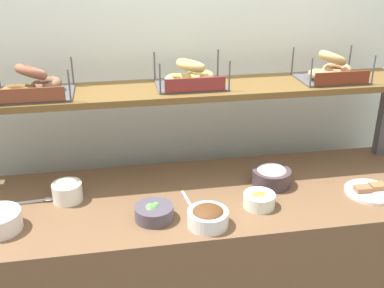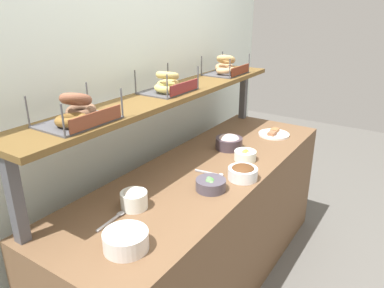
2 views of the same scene
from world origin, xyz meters
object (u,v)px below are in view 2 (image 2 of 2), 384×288
(bagel_basket_cinnamon_raisin, at_px, (77,113))
(serving_spoon_near_plate, at_px, (214,174))
(bowl_fruit_salad, at_px, (245,155))
(bowl_potato_salad, at_px, (126,238))
(bowl_cream_cheese, at_px, (134,198))
(bowl_tuna_salad, at_px, (229,142))
(bowl_veggie_mix, at_px, (211,184))
(bagel_basket_plain, at_px, (168,84))
(serving_spoon_by_edge, at_px, (115,218))
(serving_plate_white, at_px, (274,134))
(bagel_basket_sesame, at_px, (226,67))
(bowl_chocolate_spread, at_px, (243,172))

(bagel_basket_cinnamon_raisin, bearing_deg, serving_spoon_near_plate, -27.90)
(bowl_fruit_salad, distance_m, bowl_potato_salad, 1.08)
(bowl_fruit_salad, bearing_deg, bowl_potato_salad, 179.29)
(bowl_cream_cheese, relative_size, serving_spoon_near_plate, 0.75)
(bowl_tuna_salad, bearing_deg, bowl_veggie_mix, -161.16)
(bagel_basket_plain, bearing_deg, serving_spoon_by_edge, -163.04)
(bowl_potato_salad, relative_size, serving_plate_white, 0.82)
(bowl_potato_salad, xyz_separation_m, bagel_basket_cinnamon_raisin, (0.14, 0.38, 0.43))
(bowl_veggie_mix, bearing_deg, bowl_cream_cheese, 149.05)
(bowl_fruit_salad, relative_size, bagel_basket_sesame, 0.43)
(bowl_veggie_mix, distance_m, serving_spoon_near_plate, 0.18)
(bowl_cream_cheese, height_order, bowl_tuna_salad, bowl_cream_cheese)
(bowl_chocolate_spread, bearing_deg, bowl_veggie_mix, 157.83)
(bowl_veggie_mix, height_order, bagel_basket_cinnamon_raisin, bagel_basket_cinnamon_raisin)
(bowl_fruit_salad, bearing_deg, bagel_basket_sesame, 41.05)
(bowl_tuna_salad, xyz_separation_m, bagel_basket_cinnamon_raisin, (-1.05, 0.22, 0.43))
(bowl_tuna_salad, distance_m, bowl_veggie_mix, 0.61)
(bowl_cream_cheese, xyz_separation_m, bowl_tuna_salad, (0.94, -0.02, -0.00))
(bowl_veggie_mix, xyz_separation_m, bagel_basket_plain, (0.23, 0.44, 0.44))
(serving_spoon_by_edge, xyz_separation_m, bagel_basket_cinnamon_raisin, (0.01, 0.19, 0.47))
(serving_spoon_near_plate, bearing_deg, bagel_basket_plain, 79.66)
(bowl_veggie_mix, bearing_deg, bowl_tuna_salad, 18.84)
(bowl_fruit_salad, bearing_deg, bagel_basket_cinnamon_raisin, 157.10)
(bowl_cream_cheese, bearing_deg, bowl_tuna_salad, -1.26)
(bowl_fruit_salad, height_order, bowl_veggie_mix, bowl_veggie_mix)
(bowl_chocolate_spread, distance_m, serving_plate_white, 0.79)
(bagel_basket_sesame, bearing_deg, bowl_veggie_mix, -155.32)
(serving_spoon_by_edge, bearing_deg, serving_spoon_near_plate, -12.97)
(bowl_potato_salad, height_order, serving_spoon_by_edge, bowl_potato_salad)
(bowl_potato_salad, relative_size, bagel_basket_sesame, 0.58)
(bowl_fruit_salad, xyz_separation_m, bowl_chocolate_spread, (-0.25, -0.10, 0.01))
(bowl_chocolate_spread, height_order, bagel_basket_sesame, bagel_basket_sesame)
(bowl_fruit_salad, xyz_separation_m, bowl_potato_salad, (-1.08, 0.01, 0.02))
(serving_spoon_by_edge, bearing_deg, bowl_tuna_salad, -1.50)
(serving_plate_white, bearing_deg, bagel_basket_sesame, 99.74)
(serving_spoon_by_edge, bearing_deg, bowl_fruit_salad, -12.28)
(serving_spoon_near_plate, bearing_deg, bowl_potato_salad, -176.89)
(bowl_fruit_salad, height_order, serving_spoon_by_edge, bowl_fruit_salad)
(bowl_cream_cheese, bearing_deg, serving_plate_white, -7.50)
(bowl_cream_cheese, height_order, serving_spoon_by_edge, bowl_cream_cheese)
(bowl_potato_salad, distance_m, bowl_chocolate_spread, 0.84)
(bowl_fruit_salad, distance_m, bowl_chocolate_spread, 0.27)
(bowl_tuna_salad, relative_size, serving_spoon_by_edge, 1.00)
(serving_plate_white, relative_size, serving_spoon_near_plate, 1.29)
(serving_plate_white, xyz_separation_m, serving_spoon_by_edge, (-1.48, 0.19, -0.00))
(serving_spoon_near_plate, relative_size, bagel_basket_plain, 0.54)
(serving_plate_white, height_order, bagel_basket_plain, bagel_basket_plain)
(bowl_potato_salad, bearing_deg, bowl_veggie_mix, -2.90)
(bowl_tuna_salad, xyz_separation_m, serving_spoon_by_edge, (-1.06, 0.03, -0.04))
(bowl_tuna_salad, distance_m, serving_spoon_by_edge, 1.06)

